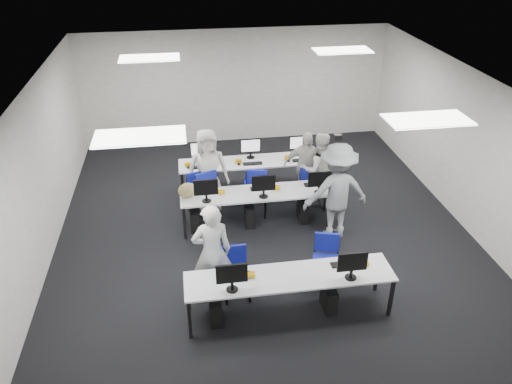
{
  "coord_description": "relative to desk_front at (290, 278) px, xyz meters",
  "views": [
    {
      "loc": [
        -1.41,
        -8.19,
        5.59
      ],
      "look_at": [
        -0.19,
        -0.24,
        1.0
      ],
      "focal_mm": 35.0,
      "sensor_mm": 36.0,
      "label": 1
    }
  ],
  "objects": [
    {
      "name": "room",
      "position": [
        0.0,
        2.4,
        0.82
      ],
      "size": [
        9.0,
        9.02,
        3.0
      ],
      "color": "black",
      "rests_on": "ground"
    },
    {
      "name": "ceiling_panels",
      "position": [
        0.0,
        2.4,
        2.3
      ],
      "size": [
        5.2,
        4.6,
        0.02
      ],
      "color": "white",
      "rests_on": "room"
    },
    {
      "name": "desk_front",
      "position": [
        0.0,
        0.0,
        0.0
      ],
      "size": [
        3.2,
        0.7,
        0.73
      ],
      "color": "silver",
      "rests_on": "ground"
    },
    {
      "name": "desk_mid",
      "position": [
        0.0,
        2.6,
        0.0
      ],
      "size": [
        3.2,
        0.7,
        0.73
      ],
      "color": "silver",
      "rests_on": "ground"
    },
    {
      "name": "desk_back",
      "position": [
        0.0,
        4.0,
        0.0
      ],
      "size": [
        3.2,
        0.7,
        0.73
      ],
      "color": "silver",
      "rests_on": "ground"
    },
    {
      "name": "equipment_front",
      "position": [
        -0.19,
        -0.02,
        -0.32
      ],
      "size": [
        2.51,
        0.41,
        1.19
      ],
      "color": "#0B419A",
      "rests_on": "desk_front"
    },
    {
      "name": "equipment_mid",
      "position": [
        -0.19,
        2.58,
        -0.32
      ],
      "size": [
        2.91,
        0.41,
        1.19
      ],
      "color": "white",
      "rests_on": "desk_mid"
    },
    {
      "name": "equipment_back",
      "position": [
        0.19,
        4.02,
        -0.32
      ],
      "size": [
        2.91,
        0.41,
        1.19
      ],
      "color": "white",
      "rests_on": "desk_back"
    },
    {
      "name": "chair_0",
      "position": [
        -0.76,
        0.55,
        -0.41
      ],
      "size": [
        0.44,
        0.48,
        0.86
      ],
      "rotation": [
        0.0,
        0.0,
        0.04
      ],
      "color": "navy",
      "rests_on": "ground"
    },
    {
      "name": "chair_1",
      "position": [
        0.76,
        0.62,
        -0.4
      ],
      "size": [
        0.55,
        0.58,
        0.89
      ],
      "rotation": [
        0.0,
        0.0,
        -0.29
      ],
      "color": "navy",
      "rests_on": "ground"
    },
    {
      "name": "chair_2",
      "position": [
        -1.2,
        3.15,
        -0.4
      ],
      "size": [
        0.53,
        0.56,
        0.9
      ],
      "rotation": [
        0.0,
        0.0,
        0.21
      ],
      "color": "navy",
      "rests_on": "ground"
    },
    {
      "name": "chair_3",
      "position": [
        -0.04,
        3.05,
        -0.4
      ],
      "size": [
        0.54,
        0.57,
        0.89
      ],
      "rotation": [
        0.0,
        0.0,
        -0.24
      ],
      "color": "navy",
      "rests_on": "ground"
    },
    {
      "name": "chair_4",
      "position": [
        1.2,
        3.09,
        -0.42
      ],
      "size": [
        0.43,
        0.46,
        0.84
      ],
      "rotation": [
        0.0,
        0.0,
        -0.04
      ],
      "color": "navy",
      "rests_on": "ground"
    },
    {
      "name": "chair_5",
      "position": [
        -1.12,
        3.34,
        -0.37
      ],
      "size": [
        0.61,
        0.64,
        0.97
      ],
      "rotation": [
        0.0,
        0.0,
        0.33
      ],
      "color": "navy",
      "rests_on": "ground"
    },
    {
      "name": "chair_6",
      "position": [
        -0.02,
        3.49,
        -0.41
      ],
      "size": [
        0.43,
        0.47,
        0.87
      ],
      "rotation": [
        0.0,
        0.0,
        -0.02
      ],
      "color": "navy",
      "rests_on": "ground"
    },
    {
      "name": "chair_7",
      "position": [
        1.15,
        3.34,
        -0.4
      ],
      "size": [
        0.54,
        0.56,
        0.88
      ],
      "rotation": [
        0.0,
        0.0,
        -0.25
      ],
      "color": "navy",
      "rests_on": "ground"
    },
    {
      "name": "handbag",
      "position": [
        -1.45,
        2.63,
        0.2
      ],
      "size": [
        0.42,
        0.32,
        0.3
      ],
      "primitive_type": "ellipsoid",
      "rotation": [
        0.0,
        0.0,
        0.26
      ],
      "color": "olive",
      "rests_on": "desk_mid"
    },
    {
      "name": "student_0",
      "position": [
        -1.13,
        0.6,
        0.18
      ],
      "size": [
        0.66,
        0.46,
        1.73
      ],
      "primitive_type": "imported",
      "rotation": [
        0.0,
        0.0,
        3.23
      ],
      "color": "silver",
      "rests_on": "ground"
    },
    {
      "name": "student_1",
      "position": [
        1.32,
        3.25,
        0.13
      ],
      "size": [
        0.8,
        0.63,
        1.62
      ],
      "primitive_type": "imported",
      "rotation": [
        0.0,
        0.0,
        3.17
      ],
      "color": "silver",
      "rests_on": "ground"
    },
    {
      "name": "student_2",
      "position": [
        -1.0,
        3.44,
        0.2
      ],
      "size": [
        0.92,
        0.65,
        1.76
      ],
      "primitive_type": "imported",
      "rotation": [
        0.0,
        0.0,
        0.11
      ],
      "color": "silver",
      "rests_on": "ground"
    },
    {
      "name": "student_3",
      "position": [
        1.07,
        3.44,
        0.11
      ],
      "size": [
        1.0,
        0.71,
        1.58
      ],
      "primitive_type": "imported",
      "rotation": [
        0.0,
        0.0,
        -0.38
      ],
      "color": "silver",
      "rests_on": "ground"
    },
    {
      "name": "photographer",
      "position": [
        1.32,
        2.0,
        0.29
      ],
      "size": [
        1.29,
        0.78,
        1.93
      ],
      "primitive_type": "imported",
      "rotation": [
        0.0,
        0.0,
        3.2
      ],
      "color": "gray",
      "rests_on": "ground"
    },
    {
      "name": "dslr_camera",
      "position": [
        1.31,
        2.18,
        1.32
      ],
      "size": [
        0.15,
        0.19,
        0.1
      ],
      "primitive_type": "cube",
      "rotation": [
        0.0,
        0.0,
        3.2
      ],
      "color": "black",
      "rests_on": "photographer"
    }
  ]
}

